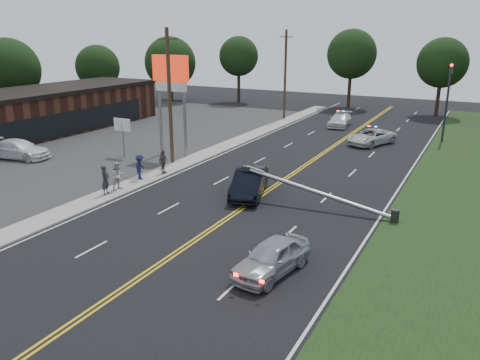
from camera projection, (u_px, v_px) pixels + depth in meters
The scene contains 26 objects.
ground at pixel (182, 249), 21.73m from camera, with size 120.00×120.00×0.00m, color black.
parking_lot at pixel (53, 153), 39.11m from camera, with size 25.00×60.00×0.01m, color #2D2D2D.
sidewalk at pixel (165, 171), 33.90m from camera, with size 1.80×70.00×0.12m, color #A09B91.
centerline_yellow at pixel (271, 189), 30.16m from camera, with size 0.36×80.00×0.00m, color gold.
pharmacy_building at pixel (26, 113), 45.39m from camera, with size 8.40×30.40×4.30m.
pylon_sign at pixel (171, 81), 36.43m from camera, with size 3.20×0.35×8.00m.
small_sign at pixel (122, 128), 37.41m from camera, with size 1.60×0.14×3.10m.
traffic_signal at pixel (448, 96), 42.03m from camera, with size 0.28×0.41×7.05m.
fallen_streetlight at pixel (324, 194), 26.33m from camera, with size 9.36×0.44×1.91m.
utility_pole_mid at pixel (170, 97), 34.44m from camera, with size 1.60×0.28×10.00m.
utility_pole_far at pixel (285, 75), 52.97m from camera, with size 1.60×0.28×10.00m.
tree_2 at pixel (9, 69), 53.70m from camera, with size 7.09×7.09×9.17m.
tree_3 at pixel (98, 67), 62.33m from camera, with size 5.78×5.78×8.18m.
tree_4 at pixel (170, 63), 67.79m from camera, with size 7.39×7.39×9.23m.
tree_5 at pixel (239, 56), 66.31m from camera, with size 5.55×5.55×9.25m.
tree_6 at pixel (352, 54), 61.28m from camera, with size 6.41×6.41×10.19m.
tree_7 at pixel (442, 63), 55.12m from camera, with size 5.86×5.86×9.19m.
crashed_sedan at pixel (249, 183), 28.73m from camera, with size 1.73×4.96×1.63m, color black.
waiting_sedan at pixel (272, 257), 19.38m from camera, with size 1.68×4.18×1.43m, color #A7A9AF.
parked_car at pixel (19, 149), 37.27m from camera, with size 2.09×5.14×1.49m, color white.
emergency_a at pixel (371, 137), 42.00m from camera, with size 2.27×4.93×1.37m, color silver.
emergency_b at pixel (340, 120), 50.22m from camera, with size 1.94×4.77×1.38m, color silver.
bystander_a at pixel (105, 180), 28.54m from camera, with size 0.66×0.44×1.82m, color #27272F.
bystander_b at pixel (118, 176), 29.42m from camera, with size 0.87×0.68×1.79m, color #B5B5BA.
bystander_c at pixel (140, 167), 31.53m from camera, with size 1.10×0.63×1.70m, color #1A1C43.
bystander_d at pixel (163, 162), 32.84m from camera, with size 0.99×0.41×1.69m, color #61534D.
Camera 1 is at (11.65, -16.20, 9.58)m, focal length 35.00 mm.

